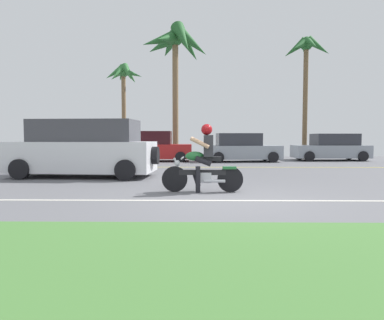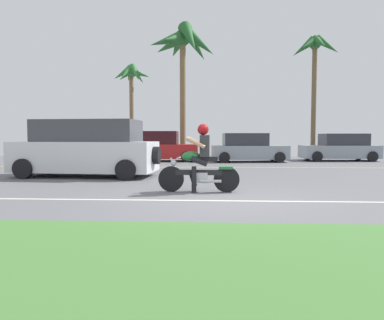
# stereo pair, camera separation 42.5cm
# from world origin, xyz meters

# --- Properties ---
(ground) EXTENTS (56.00, 30.00, 0.04)m
(ground) POSITION_xyz_m (0.00, 3.00, -0.02)
(ground) COLOR slate
(grass_median) EXTENTS (56.00, 3.80, 0.06)m
(grass_median) POSITION_xyz_m (0.00, -4.10, 0.03)
(grass_median) COLOR #477A38
(grass_median) RESTS_ON ground
(lane_line_near) EXTENTS (50.40, 0.12, 0.01)m
(lane_line_near) POSITION_xyz_m (0.00, -0.01, 0.00)
(lane_line_near) COLOR silver
(lane_line_near) RESTS_ON ground
(lane_line_far) EXTENTS (50.40, 0.12, 0.01)m
(lane_line_far) POSITION_xyz_m (0.00, 8.53, 0.00)
(lane_line_far) COLOR yellow
(lane_line_far) RESTS_ON ground
(motorcyclist) EXTENTS (1.95, 0.64, 1.63)m
(motorcyclist) POSITION_xyz_m (-0.44, 1.22, 0.69)
(motorcyclist) COLOR black
(motorcyclist) RESTS_ON ground
(suv_nearby) EXTENTS (4.93, 2.35, 1.89)m
(suv_nearby) POSITION_xyz_m (-4.34, 4.54, 0.92)
(suv_nearby) COLOR silver
(suv_nearby) RESTS_ON ground
(parked_car_0) EXTENTS (3.90, 2.13, 1.61)m
(parked_car_0) POSITION_xyz_m (-8.50, 13.91, 0.75)
(parked_car_0) COLOR beige
(parked_car_0) RESTS_ON ground
(parked_car_1) EXTENTS (4.23, 2.04, 1.65)m
(parked_car_1) POSITION_xyz_m (-3.08, 12.71, 0.77)
(parked_car_1) COLOR #AD1E1E
(parked_car_1) RESTS_ON ground
(parked_car_2) EXTENTS (4.10, 2.10, 1.53)m
(parked_car_2) POSITION_xyz_m (1.81, 12.34, 0.72)
(parked_car_2) COLOR #8C939E
(parked_car_2) RESTS_ON ground
(parked_car_3) EXTENTS (4.17, 2.06, 1.52)m
(parked_car_3) POSITION_xyz_m (7.07, 13.49, 0.71)
(parked_car_3) COLOR #8C939E
(parked_car_3) RESTS_ON ground
(palm_tree_0) EXTENTS (2.88, 3.05, 7.42)m
(palm_tree_0) POSITION_xyz_m (5.94, 14.92, 6.20)
(palm_tree_0) COLOR brown
(palm_tree_0) RESTS_ON ground
(palm_tree_1) EXTENTS (2.46, 2.45, 5.90)m
(palm_tree_1) POSITION_xyz_m (-5.24, 15.58, 4.91)
(palm_tree_1) COLOR brown
(palm_tree_1) RESTS_ON ground
(palm_tree_2) EXTENTS (4.38, 4.43, 8.27)m
(palm_tree_2) POSITION_xyz_m (-1.99, 15.32, 6.89)
(palm_tree_2) COLOR brown
(palm_tree_2) RESTS_ON ground
(motorcyclist_distant) EXTENTS (1.29, 1.09, 1.35)m
(motorcyclist_distant) POSITION_xyz_m (-6.74, 8.37, 0.57)
(motorcyclist_distant) COLOR black
(motorcyclist_distant) RESTS_ON ground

